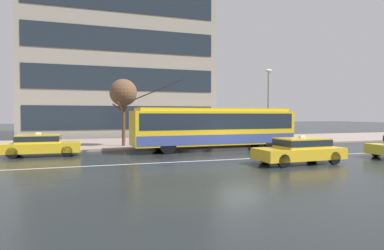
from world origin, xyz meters
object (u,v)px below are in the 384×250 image
(bus_shelter, at_px, (183,120))
(pedestrian_walking_past, at_px, (256,122))
(taxi_queued_behind_bus, at_px, (41,144))
(trolleybus, at_px, (214,127))
(street_lamp, at_px, (268,99))
(pedestrian_at_shelter, at_px, (180,131))
(street_tree_bare, at_px, (123,94))
(taxi_oncoming_near, at_px, (300,149))
(pedestrian_approaching_curb, at_px, (192,131))

(bus_shelter, bearing_deg, pedestrian_walking_past, -5.88)
(taxi_queued_behind_bus, bearing_deg, trolleybus, -0.74)
(street_lamp, bearing_deg, bus_shelter, 173.07)
(pedestrian_at_shelter, height_order, street_lamp, street_lamp)
(pedestrian_walking_past, relative_size, street_lamp, 0.34)
(bus_shelter, relative_size, street_tree_bare, 0.80)
(trolleybus, height_order, street_lamp, street_lamp)
(taxi_oncoming_near, distance_m, street_lamp, 10.63)
(taxi_queued_behind_bus, bearing_deg, pedestrian_at_shelter, 16.02)
(pedestrian_walking_past, xyz_separation_m, street_lamp, (0.99, -0.23, 1.90))
(bus_shelter, xyz_separation_m, street_lamp, (6.93, -0.84, 1.70))
(bus_shelter, bearing_deg, taxi_oncoming_near, -73.73)
(taxi_oncoming_near, height_order, street_tree_bare, street_tree_bare)
(trolleybus, xyz_separation_m, street_lamp, (5.66, 2.37, 2.13))
(taxi_oncoming_near, bearing_deg, pedestrian_approaching_curb, 100.34)
(street_lamp, height_order, street_tree_bare, street_lamp)
(taxi_queued_behind_bus, height_order, pedestrian_approaching_curb, pedestrian_approaching_curb)
(trolleybus, relative_size, pedestrian_at_shelter, 6.99)
(pedestrian_at_shelter, bearing_deg, bus_shelter, 50.21)
(taxi_oncoming_near, bearing_deg, street_tree_bare, 125.16)
(pedestrian_at_shelter, bearing_deg, pedestrian_approaching_curb, 44.07)
(bus_shelter, xyz_separation_m, pedestrian_at_shelter, (-0.34, -0.41, -0.82))
(pedestrian_at_shelter, bearing_deg, street_tree_bare, 169.81)
(taxi_queued_behind_bus, bearing_deg, bus_shelter, 17.73)
(taxi_oncoming_near, xyz_separation_m, pedestrian_approaching_curb, (-2.03, 11.11, 0.44))
(pedestrian_approaching_curb, relative_size, pedestrian_walking_past, 0.84)
(pedestrian_walking_past, distance_m, street_tree_bare, 10.67)
(pedestrian_at_shelter, bearing_deg, street_lamp, -3.38)
(street_lamp, relative_size, street_tree_bare, 1.22)
(pedestrian_at_shelter, bearing_deg, taxi_queued_behind_bus, -163.98)
(street_tree_bare, bearing_deg, bus_shelter, -4.19)
(taxi_oncoming_near, distance_m, taxi_queued_behind_bus, 14.50)
(pedestrian_walking_past, distance_m, street_lamp, 2.15)
(trolleybus, bearing_deg, bus_shelter, 111.63)
(taxi_oncoming_near, distance_m, pedestrian_walking_past, 10.14)
(trolleybus, xyz_separation_m, taxi_queued_behind_bus, (-10.89, 0.14, -0.88))
(trolleybus, height_order, pedestrian_approaching_curb, trolleybus)
(taxi_queued_behind_bus, xyz_separation_m, bus_shelter, (9.61, 3.07, 1.30))
(trolleybus, distance_m, taxi_queued_behind_bus, 10.92)
(taxi_oncoming_near, height_order, bus_shelter, bus_shelter)
(taxi_queued_behind_bus, xyz_separation_m, street_tree_bare, (5.15, 3.40, 3.27))
(pedestrian_at_shelter, bearing_deg, trolleybus, -59.98)
(pedestrian_at_shelter, height_order, pedestrian_approaching_curb, pedestrian_at_shelter)
(bus_shelter, height_order, street_tree_bare, street_tree_bare)
(pedestrian_approaching_curb, height_order, street_lamp, street_lamp)
(pedestrian_approaching_curb, bearing_deg, pedestrian_at_shelter, -135.93)
(taxi_queued_behind_bus, distance_m, pedestrian_at_shelter, 9.65)
(bus_shelter, xyz_separation_m, street_tree_bare, (-4.46, 0.33, 1.97))
(taxi_queued_behind_bus, distance_m, street_tree_bare, 6.98)
(taxi_oncoming_near, bearing_deg, trolleybus, 103.71)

